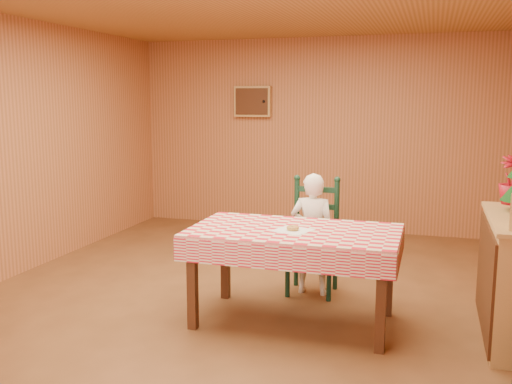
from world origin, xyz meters
TOP-DOWN VIEW (x-y plane):
  - ground at (0.00, 0.00)m, footprint 6.00×6.00m
  - cabin_walls at (-0.00, 0.53)m, footprint 5.10×6.05m
  - dining_table at (0.50, -0.39)m, footprint 1.66×0.96m
  - ladder_chair at (0.50, 0.39)m, footprint 0.44×0.40m
  - seated_child at (0.50, 0.34)m, footprint 0.41×0.27m
  - napkin at (0.50, -0.44)m, footprint 0.33×0.33m
  - donut at (0.50, -0.44)m, footprint 0.11×0.11m

SIDE VIEW (x-z plane):
  - ground at x=0.00m, z-range 0.00..0.00m
  - ladder_chair at x=0.50m, z-range -0.04..1.04m
  - seated_child at x=0.50m, z-range 0.00..1.12m
  - dining_table at x=0.50m, z-range 0.30..1.07m
  - napkin at x=0.50m, z-range 0.77..0.77m
  - donut at x=0.50m, z-range 0.77..0.81m
  - cabin_walls at x=0.00m, z-range 0.50..3.15m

